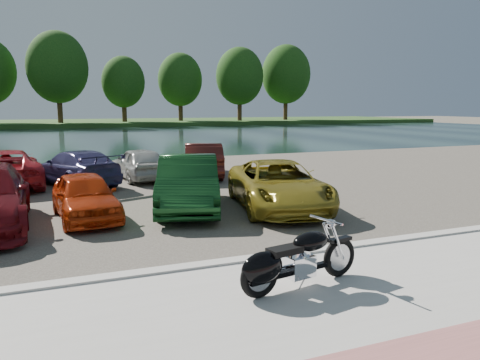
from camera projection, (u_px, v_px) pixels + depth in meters
The scene contains 15 objects.
ground at pixel (359, 295), 7.39m from camera, with size 200.00×200.00×0.00m, color #595447.
promenade at pixel (403, 319), 6.47m from camera, with size 60.00×6.00×0.10m, color #B4B2AA.
kerb at pixel (298, 254), 9.21m from camera, with size 60.00×0.30×0.14m, color #B4B2AA.
parking_lot at pixel (180, 185), 17.46m from camera, with size 60.00×18.00×0.04m, color #423D35.
river at pixel (101, 138), 44.02m from camera, with size 120.00×40.00×0.00m, color #172A2A.
far_bank at pixel (80, 123), 73.27m from camera, with size 120.00×24.00×0.60m, color #224A1A.
far_trees at pixel (112, 74), 68.07m from camera, with size 70.25×10.68×12.52m.
motorcycle at pixel (291, 261), 7.32m from camera, with size 2.31×0.85×1.05m.
car_4 at pixel (85, 196), 12.13m from camera, with size 1.44×3.57×1.22m, color #B8320C.
car_5 at pixel (188, 183), 13.22m from camera, with size 1.62×4.64×1.53m, color #103B17.
car_6 at pixel (278, 185), 13.35m from camera, with size 2.27×4.93×1.37m, color olive.
car_10 at pixel (7, 168), 16.95m from camera, with size 2.26×4.90×1.36m, color #AE1D24.
car_11 at pixel (77, 168), 17.28m from camera, with size 1.84×4.54×1.32m, color navy.
car_12 at pixel (140, 163), 18.68m from camera, with size 1.53×3.80×1.29m, color #AAABA6.
car_13 at pixel (203, 160), 19.47m from camera, with size 1.49×4.26×1.40m, color #451612.
Camera 1 is at (-4.38, -5.80, 2.97)m, focal length 35.00 mm.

